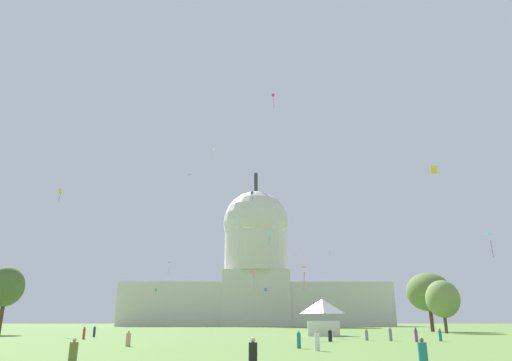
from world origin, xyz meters
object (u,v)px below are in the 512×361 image
(kite_red_mid, at_px, (296,257))
(kite_green_low, at_px, (156,290))
(person_teal_edge_west, at_px, (423,357))
(kite_violet_mid, at_px, (170,264))
(person_black_aisle_center, at_px, (330,336))
(kite_lime_high, at_px, (214,150))
(event_tent, at_px, (323,317))
(tree_east_far, at_px, (429,292))
(kite_white_low, at_px, (246,231))
(kite_pink_low, at_px, (254,276))
(kite_orange_mid, at_px, (330,253))
(kite_red_low, at_px, (304,270))
(kite_magenta_high, at_px, (273,97))
(tree_east_mid, at_px, (443,299))
(person_white_near_tree_west, at_px, (317,342))
(person_teal_mid_center, at_px, (299,340))
(person_red_near_tree_east, at_px, (84,333))
(kite_cyan_low, at_px, (492,238))
(person_purple_edge_east, at_px, (416,335))
(person_grey_front_center, at_px, (390,335))
(kite_black_high, at_px, (190,175))
(kite_yellow_mid, at_px, (434,170))
(tree_west_far, at_px, (6,287))
(person_tan_back_left, at_px, (128,339))
(person_navy_deep_crowd, at_px, (94,332))
(kite_turquoise_low, at_px, (270,234))
(person_black_mid_right, at_px, (253,356))
(kite_blue_low, at_px, (266,290))
(kite_gold_mid, at_px, (60,192))
(capitol_building, at_px, (256,273))
(kite_blue_high, at_px, (252,193))
(person_teal_lawn_far_left, at_px, (440,335))
(person_grey_back_right, at_px, (367,335))

(kite_red_mid, bearing_deg, kite_green_low, 134.79)
(person_teal_edge_west, height_order, kite_violet_mid, kite_violet_mid)
(person_black_aisle_center, height_order, kite_lime_high, kite_lime_high)
(event_tent, bearing_deg, tree_east_far, 50.35)
(kite_white_low, distance_m, kite_red_mid, 92.30)
(kite_pink_low, bearing_deg, kite_lime_high, -161.53)
(person_black_aisle_center, relative_size, kite_orange_mid, 0.71)
(kite_red_low, relative_size, kite_violet_mid, 0.93)
(kite_magenta_high, distance_m, kite_white_low, 42.58)
(tree_east_mid, relative_size, person_white_near_tree_west, 6.34)
(person_teal_mid_center, bearing_deg, person_red_near_tree_east, -70.99)
(kite_cyan_low, bearing_deg, person_purple_edge_east, 113.13)
(person_teal_mid_center, xyz_separation_m, kite_orange_mid, (28.91, 147.48, 29.38))
(person_black_aisle_center, relative_size, kite_lime_high, 0.44)
(person_black_aisle_center, xyz_separation_m, kite_red_mid, (6.57, 104.77, 23.90))
(kite_violet_mid, height_order, kite_orange_mid, kite_orange_mid)
(person_grey_front_center, distance_m, kite_black_high, 128.85)
(kite_yellow_mid, xyz_separation_m, kite_orange_mid, (5.19, 126.34, 5.37))
(tree_west_far, height_order, person_tan_back_left, tree_west_far)
(tree_east_mid, height_order, person_tan_back_left, tree_east_mid)
(kite_lime_high, xyz_separation_m, kite_cyan_low, (48.48, -80.20, -44.51))
(person_navy_deep_crowd, xyz_separation_m, kite_turquoise_low, (28.20, 5.73, 16.78))
(person_teal_mid_center, relative_size, kite_red_low, 0.43)
(person_grey_front_center, bearing_deg, person_purple_edge_east, 67.85)
(tree_west_far, xyz_separation_m, kite_white_low, (45.69, -14.97, 7.90))
(person_black_mid_right, relative_size, kite_cyan_low, 0.52)
(person_navy_deep_crowd, height_order, kite_lime_high, kite_lime_high)
(person_navy_deep_crowd, bearing_deg, person_purple_edge_east, 146.20)
(kite_turquoise_low, bearing_deg, person_teal_edge_west, -135.17)
(tree_west_far, relative_size, kite_white_low, 3.72)
(tree_west_far, height_order, kite_turquoise_low, kite_turquoise_low)
(tree_east_far, height_order, person_teal_edge_west, tree_east_far)
(kite_red_low, relative_size, kite_yellow_mid, 2.69)
(kite_blue_low, bearing_deg, person_black_mid_right, -154.40)
(kite_gold_mid, distance_m, kite_white_low, 49.33)
(event_tent, height_order, kite_violet_mid, kite_violet_mid)
(person_grey_front_center, height_order, kite_black_high, kite_black_high)
(kite_green_low, bearing_deg, kite_blue_low, 144.09)
(kite_lime_high, height_order, kite_cyan_low, kite_lime_high)
(tree_east_far, xyz_separation_m, kite_yellow_mid, (-14.33, -45.01, 15.71))
(capitol_building, distance_m, kite_green_low, 49.33)
(kite_orange_mid, height_order, kite_blue_high, kite_blue_high)
(tree_east_mid, relative_size, kite_red_mid, 8.09)
(person_teal_lawn_far_left, bearing_deg, kite_gold_mid, -6.52)
(person_grey_back_right, height_order, kite_magenta_high, kite_magenta_high)
(person_teal_edge_west, relative_size, kite_red_low, 0.44)
(person_teal_mid_center, xyz_separation_m, kite_green_low, (-43.48, 145.83, 13.59))
(person_grey_back_right, xyz_separation_m, kite_magenta_high, (-10.10, 33.02, 51.86))
(person_purple_edge_east, distance_m, kite_violet_mid, 129.85)
(kite_cyan_low, height_order, kite_black_high, kite_black_high)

